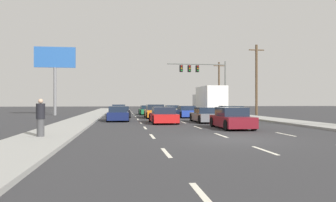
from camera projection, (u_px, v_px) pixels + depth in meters
ground_plane at (163, 115)px, 39.11m from camera, size 140.00×140.00×0.00m
sidewalk_right at (244, 116)px, 35.31m from camera, size 2.66×80.00×0.14m
sidewalk_left at (88, 117)px, 33.01m from camera, size 2.66×80.00×0.14m
lane_markings at (167, 117)px, 35.88m from camera, size 6.94×62.00×0.01m
car_white at (119, 110)px, 40.19m from camera, size 1.94×4.03×1.29m
car_black at (121, 112)px, 34.16m from camera, size 1.92×4.24×1.17m
car_navy at (118, 114)px, 27.87m from camera, size 1.84×4.11×1.26m
car_green at (147, 110)px, 40.94m from camera, size 2.00×4.39×1.18m
car_orange at (155, 112)px, 32.96m from camera, size 1.94×4.67×1.36m
car_red at (163, 116)px, 25.09m from camera, size 1.95×4.59×1.25m
car_tan at (172, 110)px, 42.02m from camera, size 1.87×4.24×1.17m
car_blue at (186, 112)px, 34.08m from camera, size 1.86×4.59×1.21m
car_gray at (205, 115)px, 26.10m from camera, size 1.85×4.33×1.20m
car_maroon at (232, 119)px, 20.10m from camera, size 1.87×4.14×1.31m
box_truck at (209, 99)px, 38.51m from camera, size 2.55×7.56×3.39m
car_yellow at (230, 113)px, 30.16m from camera, size 1.99×4.54×1.26m
traffic_signal_mast at (200, 73)px, 46.38m from camera, size 8.57×0.69×7.46m
utility_pole_mid at (256, 79)px, 37.33m from camera, size 1.80×0.28×8.17m
utility_pole_far at (219, 86)px, 53.32m from camera, size 1.80×0.28×8.11m
roadside_billboard at (55, 65)px, 39.17m from camera, size 4.82×0.36×8.23m
pedestrian_near_corner at (41, 118)px, 14.26m from camera, size 0.38×0.38×1.65m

